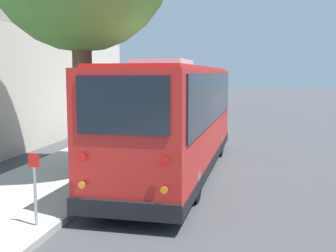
{
  "coord_description": "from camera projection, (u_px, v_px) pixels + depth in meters",
  "views": [
    {
      "loc": [
        -13.64,
        -1.72,
        3.15
      ],
      "look_at": [
        0.96,
        1.15,
        1.3
      ],
      "focal_mm": 45.0,
      "sensor_mm": 36.0,
      "label": 1
    }
  ],
  "objects": [
    {
      "name": "ground_plane",
      "position": [
        196.0,
        169.0,
        14.0
      ],
      "size": [
        160.0,
        160.0,
        0.0
      ],
      "primitive_type": "plane",
      "color": "#474749"
    },
    {
      "name": "sign_post_far",
      "position": [
        76.0,
        168.0,
        10.24
      ],
      "size": [
        0.06,
        0.22,
        1.38
      ],
      "color": "gray",
      "rests_on": "sidewalk_slab"
    },
    {
      "name": "sidewalk_slab",
      "position": [
        86.0,
        162.0,
        14.73
      ],
      "size": [
        80.0,
        3.43,
        0.15
      ],
      "primitive_type": "cube",
      "color": "beige",
      "rests_on": "ground"
    },
    {
      "name": "parked_sedan_silver",
      "position": [
        202.0,
        116.0,
        25.69
      ],
      "size": [
        4.38,
        1.73,
        1.32
      ],
      "rotation": [
        0.0,
        0.0,
        -0.01
      ],
      "color": "#A8AAAF",
      "rests_on": "ground"
    },
    {
      "name": "curb_strip",
      "position": [
        135.0,
        164.0,
        14.39
      ],
      "size": [
        80.0,
        0.14,
        0.15
      ],
      "primitive_type": "cube",
      "color": "#AAA69D",
      "rests_on": "ground"
    },
    {
      "name": "shuttle_bus",
      "position": [
        177.0,
        114.0,
        13.24
      ],
      "size": [
        10.79,
        2.68,
        3.53
      ],
      "rotation": [
        0.0,
        0.0,
        -0.03
      ],
      "color": "red",
      "rests_on": "ground"
    },
    {
      "name": "parked_sedan_gray",
      "position": [
        212.0,
        108.0,
        31.8
      ],
      "size": [
        4.18,
        1.82,
        1.27
      ],
      "rotation": [
        0.0,
        0.0,
        -0.03
      ],
      "color": "slate",
      "rests_on": "ground"
    },
    {
      "name": "sign_post_near",
      "position": [
        35.0,
        188.0,
        8.28
      ],
      "size": [
        0.06,
        0.22,
        1.46
      ],
      "color": "gray",
      "rests_on": "sidewalk_slab"
    }
  ]
}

